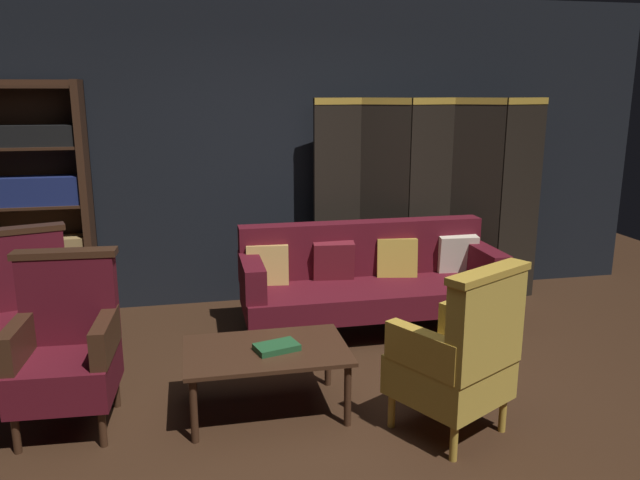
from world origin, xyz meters
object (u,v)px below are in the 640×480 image
Objects in this scene: bookshelf at (34,201)px; book_green_cloth at (277,347)px; folding_screen at (430,199)px; armchair_wing_right at (66,347)px; velvet_couch at (368,276)px; armchair_gilt_accent at (459,356)px; armchair_wing_left at (29,309)px; coffee_table at (266,356)px.

bookshelf is 2.73m from book_green_cloth.
folding_screen is at bearing -2.42° from bookshelf.
folding_screen is 2.57m from book_green_cloth.
folding_screen is at bearing 30.25° from armchair_wing_right.
book_green_cloth is at bearing -48.71° from bookshelf.
velvet_couch is 1.57m from book_green_cloth.
bookshelf reaches higher than book_green_cloth.
folding_screen is 1.01× the size of velvet_couch.
armchair_gilt_accent is (-0.72, -2.31, -0.50)m from folding_screen.
armchair_gilt_accent reaches higher than book_green_cloth.
armchair_gilt_accent is 4.01× the size of book_green_cloth.
folding_screen is 3.48m from armchair_wing_left.
armchair_wing_right is at bearing -152.83° from velvet_couch.
armchair_wing_right is at bearing 164.96° from armchair_gilt_accent.
armchair_gilt_accent is at bearing -107.23° from folding_screen.
folding_screen is 2.60m from coffee_table.
bookshelf is 0.97× the size of velvet_couch.
coffee_table is (1.69, -1.96, -0.69)m from bookshelf.
bookshelf is at bearing 177.58° from folding_screen.
velvet_couch is at bearing 53.00° from book_green_cloth.
bookshelf is 3.72m from armchair_gilt_accent.
armchair_wing_right reaches higher than coffee_table.
armchair_wing_right is (0.37, -0.74, 0.00)m from armchair_wing_left.
velvet_couch is 1.71m from armchair_gilt_accent.
bookshelf is (-3.45, 0.15, 0.08)m from folding_screen.
folding_screen is 2.07× the size of armchair_wing_left.
armchair_wing_right is at bearing -149.75° from folding_screen.
armchair_gilt_accent is (1.05, -0.49, 0.12)m from coffee_table.
armchair_wing_right is at bearing -74.32° from bookshelf.
bookshelf is 1.26m from armchair_wing_left.
armchair_wing_right is (-2.18, -1.12, 0.03)m from velvet_couch.
bookshelf is 1.97× the size of armchair_wing_right.
coffee_table is 1.16m from armchair_gilt_accent.
folding_screen is at bearing 72.77° from armchair_gilt_accent.
folding_screen is 2.07× the size of armchair_wing_right.
velvet_couch is (2.70, -0.74, -0.61)m from bookshelf.
armchair_gilt_accent and armchair_wing_left have the same top height.
folding_screen is at bearing 38.13° from velvet_couch.
velvet_couch is 2.04× the size of armchair_gilt_accent.
armchair_gilt_accent is 1.09m from book_green_cloth.
armchair_gilt_accent is at bearing -41.83° from bookshelf.
armchair_wing_right is (0.52, -1.86, -0.57)m from bookshelf.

